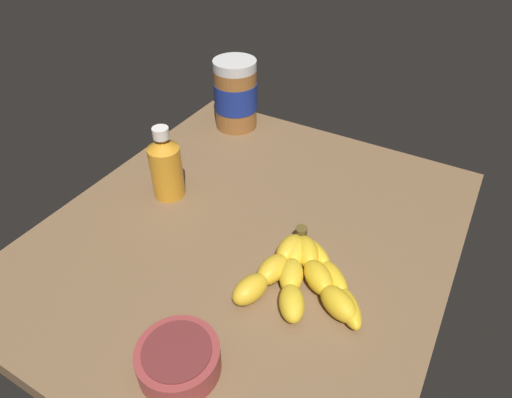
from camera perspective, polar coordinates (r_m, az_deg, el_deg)
name	(u,v)px	position (r cm, az deg, el deg)	size (l,w,h in cm)	color
ground_plane	(249,238)	(79.16, -0.95, -5.09)	(76.55, 67.02, 3.95)	brown
banana_bunch	(302,274)	(68.72, 5.92, -9.60)	(18.95, 19.82, 3.79)	gold
peanut_butter_jar	(236,95)	(104.16, -2.65, 13.29)	(9.88, 9.88, 16.05)	#9E602D
honey_bottle	(166,166)	(83.50, -11.57, 4.22)	(5.98, 5.98, 14.50)	orange
small_bowl	(178,359)	(60.38, -9.98, -19.66)	(10.78, 10.78, 4.13)	#993838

